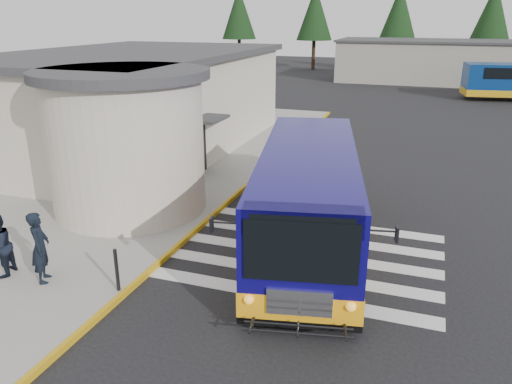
% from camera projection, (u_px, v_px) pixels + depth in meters
% --- Properties ---
extents(ground, '(140.00, 140.00, 0.00)m').
position_uv_depth(ground, '(323.00, 245.00, 15.20)').
color(ground, black).
rests_on(ground, ground).
extents(sidewalk, '(10.00, 34.00, 0.15)m').
position_uv_depth(sidewalk, '(137.00, 175.00, 21.53)').
color(sidewalk, gray).
rests_on(sidewalk, ground).
extents(curb_strip, '(0.12, 34.00, 0.16)m').
position_uv_depth(curb_strip, '(245.00, 187.00, 19.99)').
color(curb_strip, '#C69312').
rests_on(curb_strip, ground).
extents(station_building, '(12.70, 18.70, 4.80)m').
position_uv_depth(station_building, '(133.00, 104.00, 23.85)').
color(station_building, beige).
rests_on(station_building, ground).
extents(crosswalk, '(8.00, 5.35, 0.01)m').
position_uv_depth(crosswalk, '(300.00, 253.00, 14.64)').
color(crosswalk, silver).
rests_on(crosswalk, ground).
extents(depot_building, '(26.40, 8.40, 4.20)m').
position_uv_depth(depot_building, '(471.00, 62.00, 49.96)').
color(depot_building, gray).
rests_on(depot_building, ground).
extents(tree_line, '(58.40, 4.40, 10.00)m').
position_uv_depth(tree_line, '(476.00, 13.00, 55.42)').
color(tree_line, black).
rests_on(tree_line, ground).
extents(transit_bus, '(5.16, 10.75, 2.95)m').
position_uv_depth(transit_bus, '(308.00, 201.00, 14.80)').
color(transit_bus, '#0E085E').
rests_on(transit_bus, ground).
extents(pedestrian_a, '(0.74, 0.82, 1.89)m').
position_uv_depth(pedestrian_a, '(40.00, 247.00, 12.57)').
color(pedestrian_a, black).
rests_on(pedestrian_a, sidewalk).
extents(bollard, '(0.09, 0.09, 1.12)m').
position_uv_depth(bollard, '(117.00, 270.00, 12.23)').
color(bollard, black).
rests_on(bollard, sidewalk).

